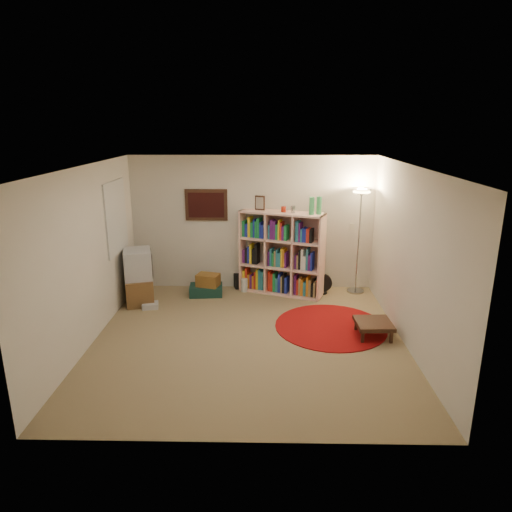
{
  "coord_description": "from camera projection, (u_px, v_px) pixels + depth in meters",
  "views": [
    {
      "loc": [
        0.23,
        -6.07,
        3.05
      ],
      "look_at": [
        0.1,
        0.6,
        1.1
      ],
      "focal_mm": 32.0,
      "sensor_mm": 36.0,
      "label": 1
    }
  ],
  "objects": [
    {
      "name": "tv_stand",
      "position": [
        139.0,
        277.0,
        7.95
      ],
      "size": [
        0.62,
        0.76,
        0.96
      ],
      "rotation": [
        0.0,
        0.0,
        0.29
      ],
      "color": "brown",
      "rests_on": "ground"
    },
    {
      "name": "paper_towel",
      "position": [
        244.0,
        285.0,
        8.56
      ],
      "size": [
        0.13,
        0.13,
        0.25
      ],
      "rotation": [
        0.0,
        0.0,
        -0.11
      ],
      "color": "silver",
      "rests_on": "ground"
    },
    {
      "name": "floor_fan",
      "position": [
        323.0,
        284.0,
        8.43
      ],
      "size": [
        0.34,
        0.18,
        0.38
      ],
      "rotation": [
        0.0,
        0.0,
        -0.05
      ],
      "color": "black",
      "rests_on": "ground"
    },
    {
      "name": "wicker_basket",
      "position": [
        208.0,
        280.0,
        8.3
      ],
      "size": [
        0.45,
        0.37,
        0.22
      ],
      "rotation": [
        0.0,
        0.0,
        -0.27
      ],
      "color": "brown",
      "rests_on": "suitcase"
    },
    {
      "name": "red_rug",
      "position": [
        331.0,
        326.0,
        7.1
      ],
      "size": [
        1.73,
        1.73,
        0.02
      ],
      "color": "maroon",
      "rests_on": "ground"
    },
    {
      "name": "dvd_box",
      "position": [
        150.0,
        305.0,
        7.81
      ],
      "size": [
        0.31,
        0.28,
        0.09
      ],
      "rotation": [
        0.0,
        0.0,
        0.21
      ],
      "color": "#B9B8BD",
      "rests_on": "ground"
    },
    {
      "name": "suitcase",
      "position": [
        206.0,
        290.0,
        8.39
      ],
      "size": [
        0.62,
        0.43,
        0.19
      ],
      "rotation": [
        0.0,
        0.0,
        0.08
      ],
      "color": "#12322B",
      "rests_on": "ground"
    },
    {
      "name": "bookshelf",
      "position": [
        281.0,
        254.0,
        8.35
      ],
      "size": [
        1.58,
        0.95,
        1.84
      ],
      "rotation": [
        0.0,
        0.0,
        -0.36
      ],
      "color": "#FFBFAA",
      "rests_on": "ground"
    },
    {
      "name": "room",
      "position": [
        244.0,
        256.0,
        6.39
      ],
      "size": [
        4.54,
        4.54,
        2.54
      ],
      "color": "olive",
      "rests_on": "ground"
    },
    {
      "name": "floor_lamp",
      "position": [
        361.0,
        207.0,
        8.12
      ],
      "size": [
        0.38,
        0.38,
        1.95
      ],
      "rotation": [
        0.0,
        0.0,
        -0.01
      ],
      "color": "#9B9CA0",
      "rests_on": "ground"
    },
    {
      "name": "side_table",
      "position": [
        374.0,
        324.0,
        6.72
      ],
      "size": [
        0.54,
        0.54,
        0.24
      ],
      "rotation": [
        0.0,
        0.0,
        0.04
      ],
      "color": "black",
      "rests_on": "ground"
    },
    {
      "name": "duffel_bag",
      "position": [
        244.0,
        279.0,
        8.84
      ],
      "size": [
        0.46,
        0.41,
        0.27
      ],
      "rotation": [
        0.0,
        0.0,
        0.27
      ],
      "color": "black",
      "rests_on": "ground"
    }
  ]
}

